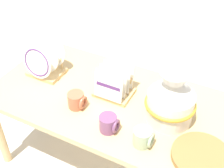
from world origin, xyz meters
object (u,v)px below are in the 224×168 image
(dish_rack_round_plates, at_px, (44,64))
(mug_terracotta_glaze, at_px, (77,100))
(mug_sage_glaze, at_px, (143,138))
(mug_plum_glaze, at_px, (109,124))
(ceramic_vase, at_px, (171,100))
(wicker_charger_stack, at_px, (201,156))
(dish_rack_square_plates, at_px, (114,85))

(dish_rack_round_plates, relative_size, mug_terracotta_glaze, 2.30)
(mug_sage_glaze, bearing_deg, dish_rack_round_plates, 162.56)
(mug_plum_glaze, bearing_deg, ceramic_vase, 41.77)
(dish_rack_round_plates, relative_size, wicker_charger_stack, 0.81)
(wicker_charger_stack, relative_size, mug_terracotta_glaze, 2.83)
(wicker_charger_stack, bearing_deg, ceramic_vase, 141.87)
(ceramic_vase, relative_size, mug_plum_glaze, 3.19)
(dish_rack_square_plates, bearing_deg, ceramic_vase, -7.94)
(ceramic_vase, distance_m, mug_sage_glaze, 0.25)
(mug_terracotta_glaze, bearing_deg, mug_sage_glaze, -10.46)
(ceramic_vase, xyz_separation_m, mug_sage_glaze, (-0.05, -0.22, -0.09))
(dish_rack_square_plates, xyz_separation_m, mug_plum_glaze, (0.10, -0.26, -0.02))
(mug_terracotta_glaze, relative_size, mug_sage_glaze, 1.00)
(dish_rack_square_plates, distance_m, mug_terracotta_glaze, 0.23)
(mug_terracotta_glaze, bearing_deg, dish_rack_square_plates, 55.09)
(mug_terracotta_glaze, distance_m, mug_sage_glaze, 0.44)
(dish_rack_round_plates, relative_size, dish_rack_square_plates, 1.09)
(dish_rack_square_plates, bearing_deg, wicker_charger_stack, -21.46)
(dish_rack_round_plates, xyz_separation_m, dish_rack_square_plates, (0.47, 0.03, -0.02))
(dish_rack_square_plates, height_order, mug_sage_glaze, dish_rack_square_plates)
(ceramic_vase, relative_size, dish_rack_square_plates, 1.52)
(wicker_charger_stack, bearing_deg, mug_terracotta_glaze, 177.37)
(dish_rack_round_plates, height_order, mug_sage_glaze, dish_rack_round_plates)
(ceramic_vase, distance_m, mug_terracotta_glaze, 0.51)
(mug_terracotta_glaze, bearing_deg, wicker_charger_stack, -2.63)
(mug_plum_glaze, xyz_separation_m, mug_sage_glaze, (0.19, -0.01, 0.00))
(dish_rack_square_plates, bearing_deg, mug_plum_glaze, -68.61)
(mug_plum_glaze, bearing_deg, wicker_charger_stack, 4.96)
(ceramic_vase, bearing_deg, mug_terracotta_glaze, -163.34)
(mug_terracotta_glaze, xyz_separation_m, mug_sage_glaze, (0.43, -0.08, 0.00))
(ceramic_vase, distance_m, mug_plum_glaze, 0.34)
(dish_rack_round_plates, bearing_deg, ceramic_vase, -1.18)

